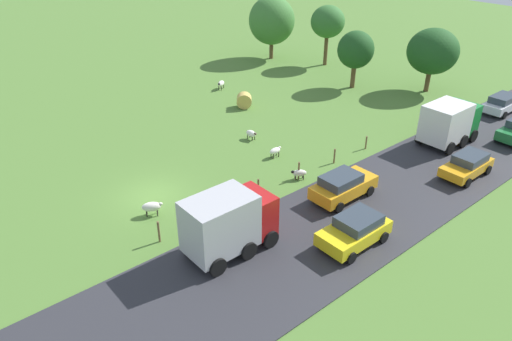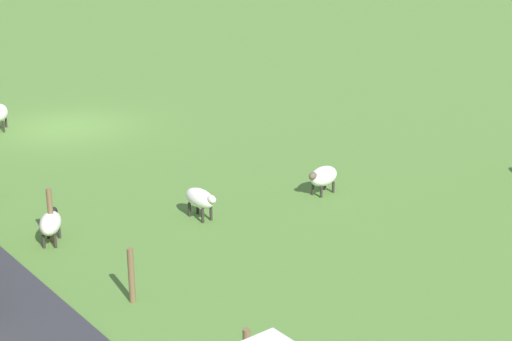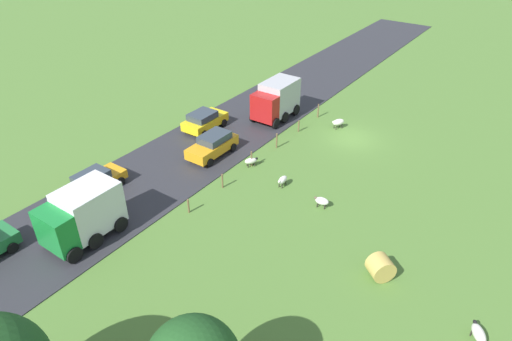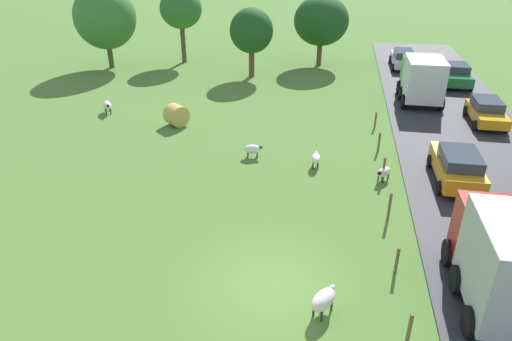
{
  "view_description": "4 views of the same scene",
  "coord_description": "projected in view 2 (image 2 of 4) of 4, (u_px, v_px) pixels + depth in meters",
  "views": [
    {
      "loc": [
        23.62,
        -11.53,
        15.98
      ],
      "look_at": [
        2.75,
        6.07,
        0.8
      ],
      "focal_mm": 33.87,
      "sensor_mm": 36.0,
      "label": 1
    },
    {
      "loc": [
        10.62,
        23.44,
        7.08
      ],
      "look_at": [
        -1.65,
        8.09,
        0.3
      ],
      "focal_mm": 54.35,
      "sensor_mm": 36.0,
      "label": 2
    },
    {
      "loc": [
        -12.47,
        31.75,
        17.76
      ],
      "look_at": [
        2.89,
        9.88,
        0.9
      ],
      "focal_mm": 31.44,
      "sensor_mm": 36.0,
      "label": 3
    },
    {
      "loc": [
        1.63,
        -12.54,
        11.03
      ],
      "look_at": [
        -1.69,
        6.85,
        0.82
      ],
      "focal_mm": 32.84,
      "sensor_mm": 36.0,
      "label": 4
    }
  ],
  "objects": [
    {
      "name": "fence_post_3",
      "position": [
        51.0,
        216.0,
        16.92
      ],
      "size": [
        0.12,
        0.12,
        1.26
      ],
      "primitive_type": "cylinder",
      "color": "brown",
      "rests_on": "ground_plane"
    },
    {
      "name": "sheep_3",
      "position": [
        323.0,
        176.0,
        19.81
      ],
      "size": [
        1.05,
        0.63,
        0.73
      ],
      "color": "white",
      "rests_on": "ground_plane"
    },
    {
      "name": "ground_plane",
      "position": [
        67.0,
        128.0,
        25.88
      ],
      "size": [
        160.0,
        160.0,
        0.0
      ],
      "primitive_type": "plane",
      "color": "#517A33"
    },
    {
      "name": "fence_post_4",
      "position": [
        131.0,
        275.0,
        14.37
      ],
      "size": [
        0.12,
        0.12,
        1.1
      ],
      "primitive_type": "cylinder",
      "color": "brown",
      "rests_on": "ground_plane"
    },
    {
      "name": "sheep_4",
      "position": [
        200.0,
        199.0,
        18.24
      ],
      "size": [
        0.48,
        1.07,
        0.73
      ],
      "color": "white",
      "rests_on": "ground_plane"
    },
    {
      "name": "sheep_2",
      "position": [
        50.0,
        223.0,
        16.94
      ],
      "size": [
        0.9,
        1.04,
        0.69
      ],
      "color": "silver",
      "rests_on": "ground_plane"
    }
  ]
}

